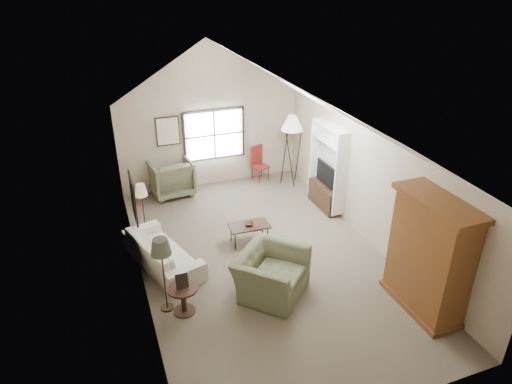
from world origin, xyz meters
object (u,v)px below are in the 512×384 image
object	(u,v)px
armchair_near	(271,273)
side_table	(184,300)
armoire	(429,256)
sofa	(162,251)
coffee_table	(249,234)
side_chair	(261,164)
armchair_far	(171,177)

from	to	relation	value
armchair_near	side_table	bearing A→B (deg)	134.61
armchair_near	side_table	size ratio (longest dim) A/B	2.41
armoire	sofa	world-z (taller)	armoire
coffee_table	side_chair	size ratio (longest dim) A/B	0.87
armoire	side_table	size ratio (longest dim) A/B	4.03
armchair_far	side_table	xyz separation A→B (m)	(-0.69, -4.76, -0.23)
side_chair	side_table	bearing A→B (deg)	-141.79
armoire	coffee_table	xyz separation A→B (m)	(-2.23, 3.09, -0.87)
armoire	side_table	xyz separation A→B (m)	(-4.10, 1.34, -0.83)
armchair_near	side_table	world-z (taller)	armchair_near
armoire	sofa	size ratio (longest dim) A/B	1.01
armoire	side_chair	size ratio (longest dim) A/B	2.16
sofa	side_table	bearing A→B (deg)	165.81
sofa	coffee_table	size ratio (longest dim) A/B	2.45
armoire	armchair_far	size ratio (longest dim) A/B	2.00
armoire	armchair_near	size ratio (longest dim) A/B	1.67
armchair_far	side_chair	xyz separation A→B (m)	(2.59, 0.00, 0.01)
side_table	side_chair	xyz separation A→B (m)	(3.28, 4.76, 0.24)
armchair_near	side_table	xyz separation A→B (m)	(-1.68, 0.02, -0.15)
coffee_table	armoire	bearing A→B (deg)	-54.15
armchair_near	armoire	bearing A→B (deg)	-73.09
side_table	side_chair	world-z (taller)	side_chair
armchair_far	coffee_table	bearing A→B (deg)	104.15
side_chair	coffee_table	bearing A→B (deg)	-132.39
sofa	coffee_table	world-z (taller)	sofa
armchair_near	coffee_table	bearing A→B (deg)	39.21
armchair_far	side_table	world-z (taller)	armchair_far
side_table	sofa	bearing A→B (deg)	93.58
sofa	armchair_near	size ratio (longest dim) A/B	1.66
sofa	armchair_far	size ratio (longest dim) A/B	1.98
armoire	coffee_table	size ratio (longest dim) A/B	2.47
side_chair	armchair_far	bearing A→B (deg)	162.80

